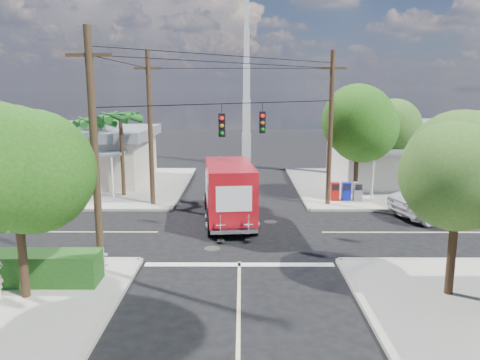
{
  "coord_description": "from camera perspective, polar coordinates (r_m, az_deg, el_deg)",
  "views": [
    {
      "loc": [
        0.1,
        -21.84,
        6.82
      ],
      "look_at": [
        0.0,
        2.0,
        2.2
      ],
      "focal_mm": 35.0,
      "sensor_mm": 36.0,
      "label": 1
    }
  ],
  "objects": [
    {
      "name": "ground",
      "position": [
        22.88,
        -0.02,
        -6.38
      ],
      "size": [
        120.0,
        120.0,
        0.0
      ],
      "primitive_type": "plane",
      "color": "black",
      "rests_on": "ground"
    },
    {
      "name": "building_ne",
      "position": [
        36.29,
        20.25,
        3.17
      ],
      "size": [
        11.8,
        10.2,
        4.5
      ],
      "color": "white",
      "rests_on": "sidewalk_ne"
    },
    {
      "name": "palm_nw_back",
      "position": [
        32.37,
        -17.13,
        6.68
      ],
      "size": [
        3.01,
        3.08,
        5.19
      ],
      "color": "#422D1C",
      "rests_on": "sidewalk_nw"
    },
    {
      "name": "hedge_sw",
      "position": [
        18.48,
        -26.16,
        -9.58
      ],
      "size": [
        6.2,
        1.2,
        1.1
      ],
      "primitive_type": "cube",
      "color": "#134210",
      "rests_on": "sidewalk_sw"
    },
    {
      "name": "sidewalk_ne",
      "position": [
        35.1,
        18.12,
        -0.67
      ],
      "size": [
        14.12,
        14.12,
        0.14
      ],
      "color": "#9F9A90",
      "rests_on": "ground"
    },
    {
      "name": "road_markings",
      "position": [
        21.48,
        -0.04,
        -7.53
      ],
      "size": [
        32.0,
        32.0,
        0.01
      ],
      "color": "beige",
      "rests_on": "ground"
    },
    {
      "name": "sidewalk_nw",
      "position": [
        35.17,
        -17.96,
        -0.64
      ],
      "size": [
        14.12,
        14.12,
        0.14
      ],
      "color": "#9F9A90",
      "rests_on": "ground"
    },
    {
      "name": "vending_boxes",
      "position": [
        29.41,
        12.81,
        -1.34
      ],
      "size": [
        1.9,
        0.5,
        1.1
      ],
      "color": "#AC110B",
      "rests_on": "sidewalk_ne"
    },
    {
      "name": "tree_ne_back",
      "position": [
        32.4,
        17.77,
        5.79
      ],
      "size": [
        3.77,
        3.66,
        5.82
      ],
      "color": "#422D1C",
      "rests_on": "sidewalk_ne"
    },
    {
      "name": "delivery_truck",
      "position": [
        24.31,
        -1.41,
        -1.41
      ],
      "size": [
        3.0,
        7.5,
        3.17
      ],
      "color": "black",
      "rests_on": "ground"
    },
    {
      "name": "palm_nw_front",
      "position": [
        30.36,
        -14.38,
        7.27
      ],
      "size": [
        3.01,
        3.08,
        5.59
      ],
      "color": "#422D1C",
      "rests_on": "sidewalk_nw"
    },
    {
      "name": "building_nw",
      "position": [
        36.66,
        -19.06,
        3.16
      ],
      "size": [
        10.8,
        10.2,
        4.3
      ],
      "color": "beige",
      "rests_on": "sidewalk_nw"
    },
    {
      "name": "tree_se",
      "position": [
        16.39,
        25.17,
        0.15
      ],
      "size": [
        3.67,
        3.54,
        5.62
      ],
      "color": "#422D1C",
      "rests_on": "sidewalk_se"
    },
    {
      "name": "parked_car",
      "position": [
        27.65,
        24.11,
        -2.43
      ],
      "size": [
        6.84,
        4.54,
        1.74
      ],
      "primitive_type": "imported",
      "rotation": [
        0.0,
        0.0,
        1.85
      ],
      "color": "silver",
      "rests_on": "ground"
    },
    {
      "name": "picket_fence",
      "position": [
        19.07,
        -24.55,
        -8.84
      ],
      "size": [
        5.94,
        0.06,
        1.0
      ],
      "color": "silver",
      "rests_on": "sidewalk_sw"
    },
    {
      "name": "tree_sw_front",
      "position": [
        16.15,
        -25.81,
        1.0
      ],
      "size": [
        3.88,
        3.78,
        6.03
      ],
      "color": "#422D1C",
      "rests_on": "sidewalk_sw"
    },
    {
      "name": "tree_ne_front",
      "position": [
        29.54,
        14.26,
        6.65
      ],
      "size": [
        4.21,
        4.14,
        6.66
      ],
      "color": "#422D1C",
      "rests_on": "sidewalk_ne"
    },
    {
      "name": "radio_tower",
      "position": [
        41.86,
        0.8,
        9.36
      ],
      "size": [
        0.8,
        0.8,
        17.0
      ],
      "color": "silver",
      "rests_on": "ground"
    },
    {
      "name": "utility_poles",
      "position": [
        23.6,
        -3.87,
        5.72
      ],
      "size": [
        12.0,
        10.68,
        9.0
      ],
      "color": "#473321",
      "rests_on": "ground"
    }
  ]
}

